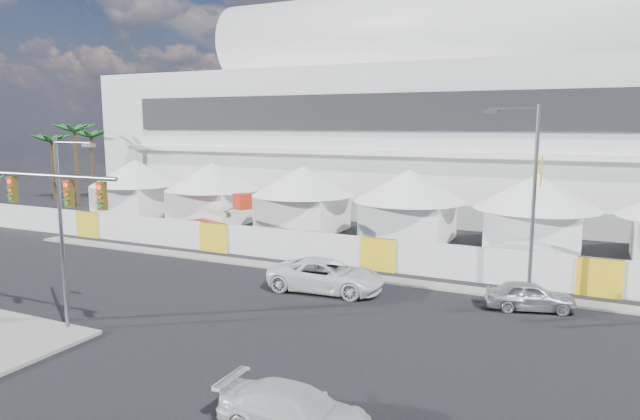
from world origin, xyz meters
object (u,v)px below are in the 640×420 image
at_px(sedan_silver, 530,296).
at_px(streetlight_median, 64,221).
at_px(streetlight_curb, 530,188).
at_px(boom_lift, 214,225).
at_px(lot_car_a, 533,255).
at_px(pickup_near, 296,411).
at_px(pickup_curb, 326,275).

distance_m(sedan_silver, streetlight_median, 21.29).
xyz_separation_m(streetlight_curb, boom_lift, (-23.39, 5.72, -4.59)).
bearing_deg(boom_lift, lot_car_a, 25.84).
bearing_deg(pickup_near, sedan_silver, -18.93).
bearing_deg(pickup_near, boom_lift, 40.30).
bearing_deg(streetlight_curb, boom_lift, 166.25).
xyz_separation_m(sedan_silver, pickup_curb, (-10.06, -1.38, 0.15)).
height_order(lot_car_a, streetlight_curb, streetlight_curb).
height_order(streetlight_median, boom_lift, streetlight_median).
xyz_separation_m(pickup_curb, streetlight_curb, (9.61, 3.26, 4.80)).
relative_size(pickup_near, streetlight_curb, 0.48).
bearing_deg(pickup_near, pickup_curb, 21.13).
relative_size(pickup_curb, streetlight_curb, 0.63).
height_order(pickup_curb, streetlight_curb, streetlight_curb).
bearing_deg(lot_car_a, streetlight_curb, -159.75).
xyz_separation_m(lot_car_a, streetlight_curb, (0.20, -6.52, 4.82)).
relative_size(pickup_curb, lot_car_a, 1.23).
bearing_deg(pickup_curb, streetlight_median, 139.37).
xyz_separation_m(sedan_silver, streetlight_curb, (-0.45, 1.88, 4.95)).
relative_size(streetlight_median, boom_lift, 1.00).
bearing_deg(lot_car_a, boom_lift, 110.49).
xyz_separation_m(lot_car_a, boom_lift, (-23.19, -0.80, 0.23)).
xyz_separation_m(sedan_silver, streetlight_median, (-17.49, -11.42, 4.09)).
xyz_separation_m(streetlight_median, boom_lift, (-6.35, 19.02, -3.74)).
height_order(streetlight_curb, boom_lift, streetlight_curb).
distance_m(sedan_silver, streetlight_curb, 5.31).
xyz_separation_m(sedan_silver, pickup_near, (-4.92, -14.53, -0.02)).
bearing_deg(lot_car_a, pickup_near, -172.04).
distance_m(pickup_near, lot_car_a, 23.32).
bearing_deg(streetlight_median, pickup_curb, 53.51).
bearing_deg(streetlight_curb, lot_car_a, 91.74).
bearing_deg(streetlight_median, boom_lift, 108.45).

